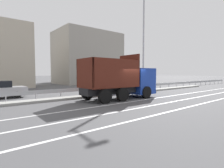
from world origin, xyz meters
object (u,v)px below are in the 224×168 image
Objects in this scene: dump_truck at (127,83)px; church_tower at (84,59)px; median_road_sign at (137,80)px; street_lamp_1 at (144,41)px.

church_tower reaches higher than dump_truck.
dump_truck is at bearing -148.21° from median_road_sign.
dump_truck is 40.07m from church_tower.
dump_truck is 0.64× the size of street_lamp_1.
median_road_sign is 36.19m from church_tower.
dump_truck is at bearing -154.96° from street_lamp_1.
street_lamp_1 is at bearing -10.76° from median_road_sign.
median_road_sign is (4.09, 2.54, 0.03)m from dump_truck.
dump_truck is 7.16m from street_lamp_1.
church_tower reaches higher than median_road_sign.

